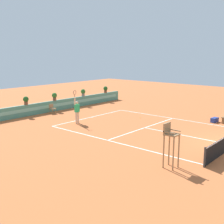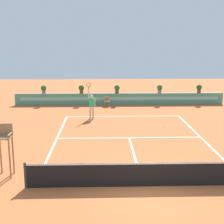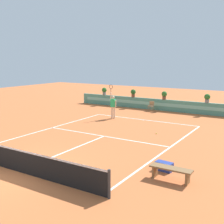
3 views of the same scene
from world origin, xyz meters
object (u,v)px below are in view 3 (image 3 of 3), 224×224
gear_bag (164,166)px  potted_plant_centre (164,95)px  potted_plant_far_left (104,91)px  bench_courtside (171,171)px  ball_kid_chair (151,106)px  tennis_ball_near_baseline (156,133)px  tennis_player (113,105)px  potted_plant_right (207,98)px  potted_plant_left (133,93)px

gear_bag → potted_plant_centre: size_ratio=0.97×
gear_bag → potted_plant_far_left: bearing=131.3°
bench_courtside → potted_plant_centre: 15.18m
ball_kid_chair → potted_plant_centre: size_ratio=1.17×
tennis_ball_near_baseline → tennis_player: bearing=151.0°
bench_courtside → potted_plant_right: size_ratio=2.21×
gear_bag → tennis_player: (-7.30, 7.91, 0.87)m
potted_plant_far_left → tennis_ball_near_baseline: bearing=-41.3°
bench_courtside → tennis_player: 11.76m
tennis_ball_near_baseline → potted_plant_right: 8.05m
potted_plant_right → gear_bag: bearing=-83.2°
potted_plant_right → potted_plant_left: same height
gear_bag → potted_plant_far_left: 17.55m
tennis_ball_near_baseline → potted_plant_far_left: (-8.94, 7.86, 1.38)m
bench_courtside → gear_bag: bearing=126.1°
ball_kid_chair → bench_courtside: (6.74, -13.24, -0.10)m
bench_courtside → potted_plant_far_left: 18.53m
ball_kid_chair → gear_bag: bearing=-63.7°
potted_plant_far_left → potted_plant_right: 9.97m
ball_kid_chair → tennis_player: size_ratio=0.33×
tennis_player → potted_plant_centre: bearing=68.9°
bench_courtside → potted_plant_right: (-2.16, 13.97, 1.04)m
ball_kid_chair → tennis_player: (-1.15, -4.53, 0.57)m
bench_courtside → potted_plant_right: 14.17m
potted_plant_far_left → potted_plant_left: (3.22, 0.00, 0.00)m
tennis_player → potted_plant_right: bearing=42.6°
tennis_player → potted_plant_centre: tennis_player is taller
tennis_ball_near_baseline → potted_plant_left: bearing=126.0°
potted_plant_centre → bench_courtside: bearing=-67.3°
tennis_ball_near_baseline → potted_plant_far_left: bearing=138.7°
ball_kid_chair → potted_plant_far_left: 5.52m
gear_bag → tennis_ball_near_baseline: gear_bag is taller
potted_plant_right → potted_plant_left: 6.75m
ball_kid_chair → tennis_ball_near_baseline: 7.98m
bench_courtside → tennis_ball_near_baseline: bearing=117.6°
bench_courtside → tennis_ball_near_baseline: bench_courtside is taller
ball_kid_chair → potted_plant_left: 2.48m
ball_kid_chair → potted_plant_right: bearing=9.1°
ball_kid_chair → potted_plant_far_left: size_ratio=1.17×
potted_plant_left → potted_plant_centre: bearing=0.0°
potted_plant_centre → gear_bag: bearing=-68.2°
potted_plant_centre → potted_plant_left: 3.06m
ball_kid_chair → bench_courtside: size_ratio=0.53×
potted_plant_far_left → potted_plant_centre: 6.28m
potted_plant_far_left → potted_plant_centre: bearing=0.0°
bench_courtside → tennis_player: bearing=132.1°
bench_courtside → tennis_player: tennis_player is taller
gear_bag → potted_plant_centre: 14.23m
gear_bag → tennis_player: tennis_player is taller
potted_plant_far_left → tennis_player: bearing=-51.1°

